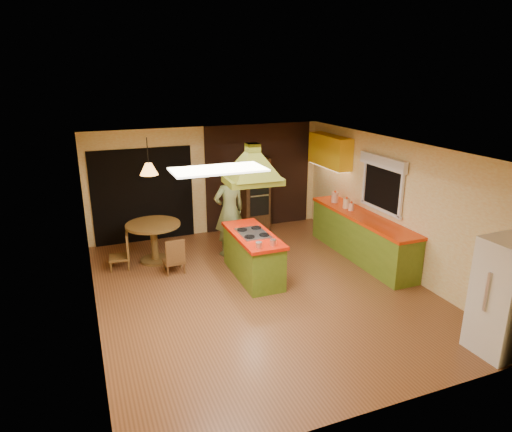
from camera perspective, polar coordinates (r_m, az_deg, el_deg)
name	(u,v)px	position (r m, az deg, el deg)	size (l,w,h in m)	color
ground	(261,290)	(8.16, 0.68, -9.19)	(6.50, 6.50, 0.00)	brown
room_walls	(262,223)	(7.67, 0.71, -0.84)	(5.50, 6.50, 6.50)	#FDEDB5
ceiling_plane	(262,149)	(7.36, 0.75, 8.41)	(6.50, 6.50, 0.00)	silver
brick_panel	(259,177)	(11.00, 0.34, 4.95)	(2.64, 0.03, 2.50)	#381E14
nook_opening	(143,196)	(10.37, -13.91, 2.48)	(2.20, 0.03, 2.10)	black
right_counter	(361,236)	(9.56, 13.02, -2.48)	(0.62, 3.05, 0.92)	olive
upper_cabinets	(330,151)	(10.54, 9.21, 8.03)	(0.34, 1.40, 0.70)	yellow
window_right	(383,174)	(9.18, 15.56, 5.02)	(0.12, 1.35, 1.06)	black
fluor_panel	(218,170)	(5.89, -4.73, 5.81)	(1.20, 0.60, 0.03)	white
kitchen_island	(253,255)	(8.47, -0.38, -4.88)	(0.70, 1.71, 0.87)	#5B781E
range_hood	(253,158)	(7.94, -0.41, 7.30)	(1.00, 0.74, 0.79)	olive
man	(229,211)	(9.34, -3.35, 0.63)	(0.69, 0.45, 1.89)	#566033
refrigerator	(505,297)	(7.00, 28.69, -8.92)	(0.67, 0.64, 1.63)	white
wall_oven	(255,195)	(10.76, -0.14, 2.68)	(0.62, 0.63, 1.78)	#432915
dining_table	(154,235)	(9.32, -12.67, -2.29)	(1.07, 1.07, 0.80)	brown
chair_left	(119,251)	(9.24, -16.77, -4.24)	(0.39, 0.39, 0.71)	brown
chair_near	(173,255)	(8.84, -10.28, -4.78)	(0.38, 0.38, 0.70)	brown
pendant_lamp	(149,169)	(8.96, -13.25, 5.74)	(0.35, 0.35, 0.22)	#FF9E3F
canister_large	(335,197)	(10.16, 9.83, 2.31)	(0.15, 0.15, 0.22)	beige
canister_medium	(346,203)	(9.78, 11.23, 1.56)	(0.14, 0.14, 0.20)	#FFEECD
canister_small	(351,207)	(9.64, 11.81, 1.13)	(0.11, 0.11, 0.15)	#FFE9CD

